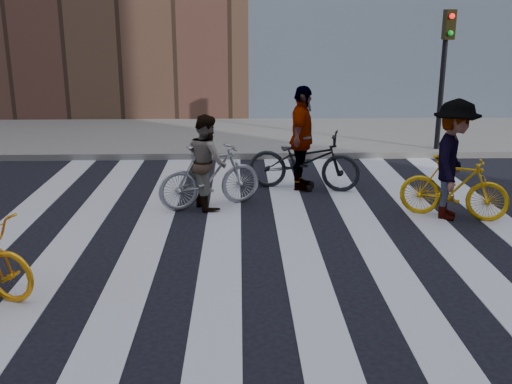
{
  "coord_description": "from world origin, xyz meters",
  "views": [
    {
      "loc": [
        -0.28,
        -8.45,
        3.11
      ],
      "look_at": [
        -0.04,
        0.3,
        0.58
      ],
      "focal_mm": 42.0,
      "sensor_mm": 36.0,
      "label": 1
    }
  ],
  "objects_px": {
    "bike_dark_rear": "(304,161)",
    "rider_mid": "(207,162)",
    "bike_yellow_right": "(454,187)",
    "rider_right": "(453,160)",
    "rider_rear": "(302,139)",
    "bike_silver_mid": "(210,176)",
    "traffic_signal": "(445,57)"
  },
  "relations": [
    {
      "from": "bike_dark_rear",
      "to": "rider_mid",
      "type": "height_order",
      "value": "rider_mid"
    },
    {
      "from": "bike_yellow_right",
      "to": "bike_dark_rear",
      "type": "relative_size",
      "value": 0.81
    },
    {
      "from": "traffic_signal",
      "to": "rider_rear",
      "type": "relative_size",
      "value": 1.7
    },
    {
      "from": "traffic_signal",
      "to": "bike_yellow_right",
      "type": "height_order",
      "value": "traffic_signal"
    },
    {
      "from": "traffic_signal",
      "to": "rider_mid",
      "type": "bearing_deg",
      "value": -143.28
    },
    {
      "from": "bike_yellow_right",
      "to": "rider_rear",
      "type": "xyz_separation_m",
      "value": [
        -2.29,
        1.77,
        0.47
      ]
    },
    {
      "from": "bike_silver_mid",
      "to": "bike_dark_rear",
      "type": "relative_size",
      "value": 0.86
    },
    {
      "from": "traffic_signal",
      "to": "bike_yellow_right",
      "type": "xyz_separation_m",
      "value": [
        -1.24,
        -4.6,
        -1.77
      ]
    },
    {
      "from": "bike_silver_mid",
      "to": "bike_yellow_right",
      "type": "relative_size",
      "value": 1.07
    },
    {
      "from": "bike_dark_rear",
      "to": "rider_mid",
      "type": "relative_size",
      "value": 1.32
    },
    {
      "from": "bike_yellow_right",
      "to": "rider_mid",
      "type": "height_order",
      "value": "rider_mid"
    },
    {
      "from": "rider_right",
      "to": "rider_mid",
      "type": "bearing_deg",
      "value": 104.13
    },
    {
      "from": "rider_mid",
      "to": "rider_right",
      "type": "relative_size",
      "value": 0.83
    },
    {
      "from": "bike_dark_rear",
      "to": "traffic_signal",
      "type": "bearing_deg",
      "value": -35.82
    },
    {
      "from": "bike_dark_rear",
      "to": "rider_mid",
      "type": "xyz_separation_m",
      "value": [
        -1.77,
        -1.08,
        0.25
      ]
    },
    {
      "from": "bike_yellow_right",
      "to": "rider_mid",
      "type": "xyz_separation_m",
      "value": [
        -4.0,
        0.69,
        0.29
      ]
    },
    {
      "from": "traffic_signal",
      "to": "rider_right",
      "type": "height_order",
      "value": "traffic_signal"
    },
    {
      "from": "rider_right",
      "to": "bike_yellow_right",
      "type": "bearing_deg",
      "value": -66.01
    },
    {
      "from": "bike_dark_rear",
      "to": "rider_right",
      "type": "xyz_separation_m",
      "value": [
        2.19,
        -1.77,
        0.41
      ]
    },
    {
      "from": "bike_silver_mid",
      "to": "bike_dark_rear",
      "type": "xyz_separation_m",
      "value": [
        1.72,
        1.08,
        0.01
      ]
    },
    {
      "from": "rider_mid",
      "to": "rider_rear",
      "type": "bearing_deg",
      "value": -81.04
    },
    {
      "from": "bike_dark_rear",
      "to": "rider_right",
      "type": "bearing_deg",
      "value": -113.93
    },
    {
      "from": "rider_right",
      "to": "bike_dark_rear",
      "type": "bearing_deg",
      "value": 75.03
    },
    {
      "from": "bike_yellow_right",
      "to": "traffic_signal",
      "type": "bearing_deg",
      "value": 8.89
    },
    {
      "from": "traffic_signal",
      "to": "rider_rear",
      "type": "xyz_separation_m",
      "value": [
        -3.53,
        -2.83,
        -1.3
      ]
    },
    {
      "from": "rider_rear",
      "to": "bike_dark_rear",
      "type": "bearing_deg",
      "value": -74.97
    },
    {
      "from": "traffic_signal",
      "to": "rider_right",
      "type": "xyz_separation_m",
      "value": [
        -1.29,
        -4.6,
        -1.31
      ]
    },
    {
      "from": "rider_mid",
      "to": "rider_right",
      "type": "xyz_separation_m",
      "value": [
        3.95,
        -0.69,
        0.16
      ]
    },
    {
      "from": "rider_mid",
      "to": "rider_right",
      "type": "distance_m",
      "value": 4.01
    },
    {
      "from": "bike_yellow_right",
      "to": "bike_dark_rear",
      "type": "height_order",
      "value": "bike_dark_rear"
    },
    {
      "from": "rider_mid",
      "to": "rider_rear",
      "type": "height_order",
      "value": "rider_rear"
    },
    {
      "from": "traffic_signal",
      "to": "rider_mid",
      "type": "relative_size",
      "value": 2.07
    }
  ]
}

